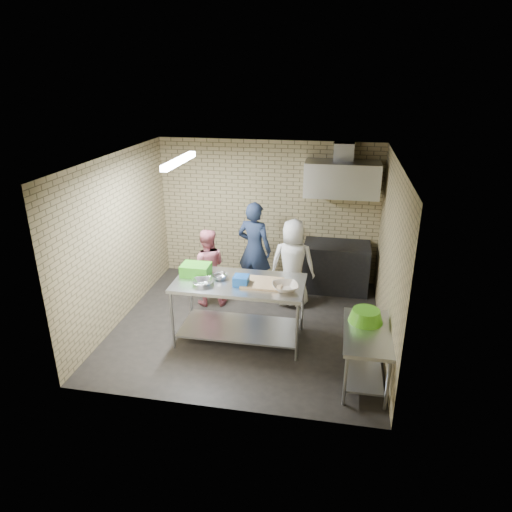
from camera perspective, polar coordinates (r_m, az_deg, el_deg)
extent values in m
plane|color=black|center=(7.57, -1.03, -8.61)|extent=(4.20, 4.20, 0.00)
plane|color=black|center=(6.62, -1.19, 11.95)|extent=(4.20, 4.20, 0.00)
cube|color=tan|center=(8.85, 1.51, 5.53)|extent=(4.20, 0.06, 2.70)
cube|color=tan|center=(5.22, -5.55, -6.77)|extent=(4.20, 0.06, 2.70)
cube|color=tan|center=(7.67, -16.68, 1.96)|extent=(0.06, 4.00, 2.70)
cube|color=tan|center=(6.90, 16.24, -0.21)|extent=(0.06, 4.00, 2.70)
cube|color=silver|center=(7.01, -2.04, -6.77)|extent=(1.93, 0.96, 0.96)
cube|color=silver|center=(6.34, 13.35, -11.95)|extent=(0.60, 1.20, 0.75)
cube|color=black|center=(8.72, 9.87, -1.33)|extent=(1.20, 0.70, 0.90)
cube|color=silver|center=(8.27, 10.62, 9.37)|extent=(1.30, 0.60, 0.60)
cube|color=#A5A8AD|center=(8.34, 10.85, 12.60)|extent=(0.35, 0.30, 0.30)
cube|color=#3F2B19|center=(8.50, 12.59, 8.31)|extent=(0.80, 0.20, 0.04)
cube|color=white|center=(6.90, -9.52, 11.56)|extent=(0.10, 1.25, 0.08)
cube|color=green|center=(7.04, -7.46, -1.69)|extent=(0.43, 0.32, 0.17)
cube|color=blue|center=(6.67, -1.87, -3.05)|extent=(0.21, 0.21, 0.14)
cube|color=tan|center=(6.71, 0.79, -3.38)|extent=(0.59, 0.45, 0.03)
imported|color=silver|center=(6.72, -6.64, -3.27)|extent=(0.38, 0.38, 0.07)
imported|color=#BABBC1|center=(6.89, -4.45, -2.55)|extent=(0.29, 0.29, 0.07)
imported|color=beige|center=(6.53, 3.63, -3.86)|extent=(0.47, 0.47, 0.09)
cylinder|color=#B22619|center=(8.47, 10.94, 9.15)|extent=(0.07, 0.07, 0.18)
imported|color=#141D34|center=(8.24, -0.20, 0.81)|extent=(0.72, 0.56, 1.76)
imported|color=#D87282|center=(8.01, -6.09, -1.40)|extent=(0.78, 0.67, 1.38)
imported|color=white|center=(7.93, 4.58, -0.91)|extent=(0.77, 0.51, 1.56)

